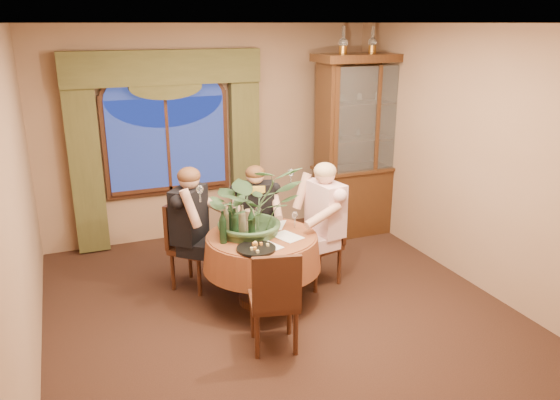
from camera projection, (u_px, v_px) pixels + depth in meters
name	position (u px, v px, depth m)	size (l,w,h in m)	color
floor	(282.00, 314.00, 5.52)	(5.00, 5.00, 0.00)	black
wall_back	(211.00, 133.00, 7.28)	(4.50, 4.50, 0.00)	#8E6C50
wall_right	(475.00, 159.00, 5.88)	(5.00, 5.00, 0.00)	#8E6C50
ceiling	(282.00, 23.00, 4.65)	(5.00, 5.00, 0.00)	white
window	(168.00, 145.00, 7.04)	(1.62, 0.10, 1.32)	navy
arched_transom	(164.00, 83.00, 6.80)	(1.60, 0.06, 0.44)	navy
drapery_left	(85.00, 162.00, 6.66)	(0.38, 0.14, 2.32)	#43421F
drapery_right	(245.00, 148.00, 7.40)	(0.38, 0.14, 2.32)	#43421F
swag_valance	(164.00, 67.00, 6.66)	(2.45, 0.16, 0.42)	#43421F
dining_table	(262.00, 269.00, 5.65)	(1.22, 1.22, 0.75)	maroon
china_cabinet	(367.00, 146.00, 7.38)	(1.49, 0.59, 2.43)	#331D10
oil_lamp_left	(343.00, 40.00, 6.80)	(0.11, 0.11, 0.34)	#A5722D
oil_lamp_center	(373.00, 40.00, 6.95)	(0.11, 0.11, 0.34)	#A5722D
oil_lamp_right	(401.00, 39.00, 7.11)	(0.11, 0.11, 0.34)	#A5722D
chair_right	(318.00, 243.00, 6.04)	(0.42, 0.42, 0.96)	black
chair_back_right	(254.00, 233.00, 6.33)	(0.42, 0.42, 0.96)	black
chair_back	(193.00, 246.00, 5.95)	(0.42, 0.42, 0.96)	black
chair_front_left	(274.00, 298.00, 4.83)	(0.42, 0.42, 0.96)	black
person_pink	(325.00, 225.00, 5.94)	(0.50, 0.46, 1.41)	beige
person_back	(190.00, 231.00, 5.78)	(0.50, 0.46, 1.40)	black
person_scarf	(256.00, 220.00, 6.26)	(0.46, 0.43, 1.30)	black
stoneware_vase	(250.00, 222.00, 5.55)	(0.13, 0.13, 0.25)	tan
centerpiece_plant	(252.00, 173.00, 5.42)	(0.98, 1.09, 0.85)	#385C36
olive_bowl	(266.00, 235.00, 5.47)	(0.14, 0.14, 0.04)	#515F34
cheese_platter	(256.00, 249.00, 5.17)	(0.38, 0.38, 0.02)	black
wine_bottle_0	(230.00, 218.00, 5.53)	(0.07, 0.07, 0.33)	black
wine_bottle_1	(223.00, 227.00, 5.29)	(0.07, 0.07, 0.33)	black
wine_bottle_2	(235.00, 224.00, 5.36)	(0.07, 0.07, 0.33)	black
wine_bottle_3	(226.00, 221.00, 5.45)	(0.07, 0.07, 0.33)	tan
wine_bottle_4	(252.00, 224.00, 5.36)	(0.07, 0.07, 0.33)	black
wine_bottle_5	(242.00, 221.00, 5.45)	(0.07, 0.07, 0.33)	tan
tasting_paper_0	(287.00, 236.00, 5.48)	(0.21, 0.30, 0.00)	white
tasting_paper_1	(274.00, 225.00, 5.81)	(0.21, 0.30, 0.00)	white
tasting_paper_2	(266.00, 246.00, 5.25)	(0.21, 0.30, 0.00)	white
wine_glass_person_pink	(295.00, 220.00, 5.70)	(0.07, 0.07, 0.18)	silver
wine_glass_person_back	(225.00, 223.00, 5.62)	(0.07, 0.07, 0.18)	silver
wine_glass_person_scarf	(258.00, 214.00, 5.88)	(0.07, 0.07, 0.18)	silver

